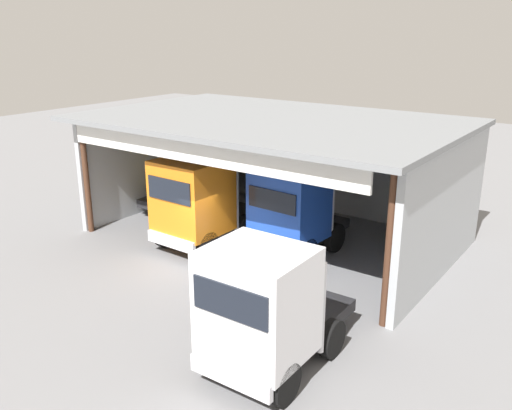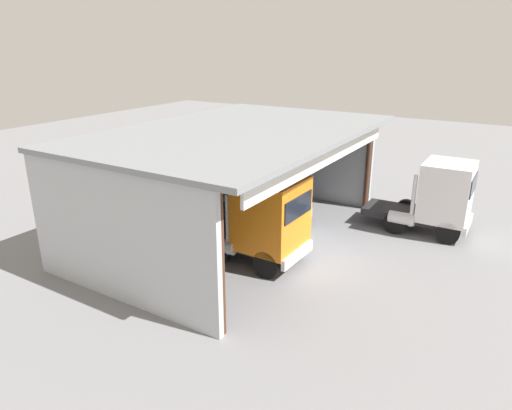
# 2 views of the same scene
# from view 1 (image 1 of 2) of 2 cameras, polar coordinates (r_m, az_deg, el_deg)

# --- Properties ---
(ground_plane) EXTENTS (80.00, 80.00, 0.00)m
(ground_plane) POSITION_cam_1_polar(r_m,az_deg,el_deg) (19.93, -5.10, -6.81)
(ground_plane) COLOR slate
(ground_plane) RESTS_ON ground
(workshop_shed) EXTENTS (14.46, 9.56, 5.04)m
(workshop_shed) POSITION_cam_1_polar(r_m,az_deg,el_deg) (22.66, 3.03, 5.68)
(workshop_shed) COLOR #ADB2B7
(workshop_shed) RESTS_ON ground
(truck_yellow_yard_outside) EXTENTS (2.69, 4.28, 3.62)m
(truck_yellow_yard_outside) POSITION_cam_1_polar(r_m,az_deg,el_deg) (26.39, -6.58, 3.78)
(truck_yellow_yard_outside) COLOR yellow
(truck_yellow_yard_outside) RESTS_ON ground
(truck_orange_center_bay) EXTENTS (2.66, 4.99, 3.61)m
(truck_orange_center_bay) POSITION_cam_1_polar(r_m,az_deg,el_deg) (21.40, -6.15, 0.36)
(truck_orange_center_bay) COLOR orange
(truck_orange_center_bay) RESTS_ON ground
(truck_blue_center_left_bay) EXTENTS (2.66, 4.29, 3.73)m
(truck_blue_center_left_bay) POSITION_cam_1_polar(r_m,az_deg,el_deg) (20.58, 3.84, -0.65)
(truck_blue_center_left_bay) COLOR #1E47B7
(truck_blue_center_left_bay) RESTS_ON ground
(truck_white_center_right_bay) EXTENTS (2.60, 4.88, 3.46)m
(truck_white_center_right_bay) POSITION_cam_1_polar(r_m,az_deg,el_deg) (13.62, 0.90, -10.77)
(truck_white_center_right_bay) COLOR white
(truck_white_center_right_bay) RESTS_ON ground
(oil_drum) EXTENTS (0.58, 0.58, 0.93)m
(oil_drum) POSITION_cam_1_polar(r_m,az_deg,el_deg) (23.47, 14.82, -2.23)
(oil_drum) COLOR #197233
(oil_drum) RESTS_ON ground
(tool_cart) EXTENTS (0.90, 0.60, 1.00)m
(tool_cart) POSITION_cam_1_polar(r_m,az_deg,el_deg) (22.76, 16.79, -2.95)
(tool_cart) COLOR #1E59A5
(tool_cart) RESTS_ON ground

